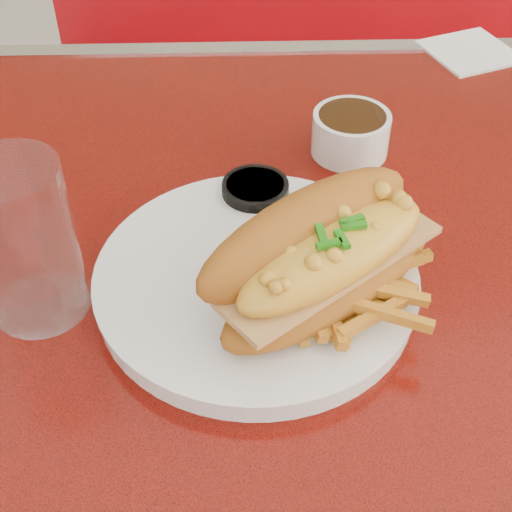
{
  "coord_description": "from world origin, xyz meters",
  "views": [
    {
      "loc": [
        -0.22,
        -0.49,
        1.22
      ],
      "look_at": [
        -0.21,
        -0.05,
        0.81
      ],
      "focal_mm": 50.0,
      "sensor_mm": 36.0,
      "label": 1
    }
  ],
  "objects_px": {
    "diner_table": "(446,354)",
    "booth_bench_far": "(338,162)",
    "sauce_cup_left": "(255,196)",
    "water_tumbler": "(25,242)",
    "mac_hoagie": "(323,255)",
    "fork": "(327,263)",
    "dinner_plate": "(256,280)",
    "gravy_ramekin": "(351,132)"
  },
  "relations": [
    {
      "from": "diner_table",
      "to": "booth_bench_far",
      "type": "bearing_deg",
      "value": 90.0
    },
    {
      "from": "sauce_cup_left",
      "to": "water_tumbler",
      "type": "relative_size",
      "value": 0.55
    },
    {
      "from": "mac_hoagie",
      "to": "fork",
      "type": "relative_size",
      "value": 1.49
    },
    {
      "from": "booth_bench_far",
      "to": "dinner_plate",
      "type": "bearing_deg",
      "value": -103.67
    },
    {
      "from": "fork",
      "to": "sauce_cup_left",
      "type": "relative_size",
      "value": 2.06
    },
    {
      "from": "gravy_ramekin",
      "to": "sauce_cup_left",
      "type": "height_order",
      "value": "gravy_ramekin"
    },
    {
      "from": "sauce_cup_left",
      "to": "water_tumbler",
      "type": "xyz_separation_m",
      "value": [
        -0.19,
        -0.12,
        0.05
      ]
    },
    {
      "from": "diner_table",
      "to": "gravy_ramekin",
      "type": "distance_m",
      "value": 0.26
    },
    {
      "from": "mac_hoagie",
      "to": "water_tumbler",
      "type": "bearing_deg",
      "value": 139.63
    },
    {
      "from": "dinner_plate",
      "to": "gravy_ramekin",
      "type": "relative_size",
      "value": 2.95
    },
    {
      "from": "fork",
      "to": "gravy_ramekin",
      "type": "bearing_deg",
      "value": -32.43
    },
    {
      "from": "diner_table",
      "to": "water_tumbler",
      "type": "distance_m",
      "value": 0.46
    },
    {
      "from": "booth_bench_far",
      "to": "fork",
      "type": "xyz_separation_m",
      "value": [
        -0.15,
        -0.85,
        0.5
      ]
    },
    {
      "from": "gravy_ramekin",
      "to": "dinner_plate",
      "type": "bearing_deg",
      "value": -117.54
    },
    {
      "from": "diner_table",
      "to": "fork",
      "type": "height_order",
      "value": "fork"
    },
    {
      "from": "dinner_plate",
      "to": "water_tumbler",
      "type": "bearing_deg",
      "value": -176.21
    },
    {
      "from": "gravy_ramekin",
      "to": "sauce_cup_left",
      "type": "bearing_deg",
      "value": -137.19
    },
    {
      "from": "water_tumbler",
      "to": "diner_table",
      "type": "bearing_deg",
      "value": 9.29
    },
    {
      "from": "diner_table",
      "to": "gravy_ramekin",
      "type": "relative_size",
      "value": 11.99
    },
    {
      "from": "booth_bench_far",
      "to": "water_tumbler",
      "type": "height_order",
      "value": "water_tumbler"
    },
    {
      "from": "dinner_plate",
      "to": "mac_hoagie",
      "type": "relative_size",
      "value": 1.26
    },
    {
      "from": "mac_hoagie",
      "to": "water_tumbler",
      "type": "relative_size",
      "value": 1.68
    },
    {
      "from": "mac_hoagie",
      "to": "sauce_cup_left",
      "type": "bearing_deg",
      "value": 72.95
    },
    {
      "from": "sauce_cup_left",
      "to": "mac_hoagie",
      "type": "bearing_deg",
      "value": -69.33
    },
    {
      "from": "dinner_plate",
      "to": "gravy_ramekin",
      "type": "xyz_separation_m",
      "value": [
        0.11,
        0.21,
        0.01
      ]
    },
    {
      "from": "dinner_plate",
      "to": "water_tumbler",
      "type": "relative_size",
      "value": 2.12
    },
    {
      "from": "dinner_plate",
      "to": "fork",
      "type": "height_order",
      "value": "same"
    },
    {
      "from": "sauce_cup_left",
      "to": "water_tumbler",
      "type": "bearing_deg",
      "value": -146.84
    },
    {
      "from": "dinner_plate",
      "to": "fork",
      "type": "distance_m",
      "value": 0.06
    },
    {
      "from": "gravy_ramekin",
      "to": "water_tumbler",
      "type": "height_order",
      "value": "water_tumbler"
    },
    {
      "from": "dinner_plate",
      "to": "water_tumbler",
      "type": "distance_m",
      "value": 0.19
    },
    {
      "from": "diner_table",
      "to": "sauce_cup_left",
      "type": "height_order",
      "value": "sauce_cup_left"
    },
    {
      "from": "water_tumbler",
      "to": "fork",
      "type": "bearing_deg",
      "value": 5.12
    },
    {
      "from": "fork",
      "to": "water_tumbler",
      "type": "bearing_deg",
      "value": 75.72
    },
    {
      "from": "gravy_ramekin",
      "to": "water_tumbler",
      "type": "distance_m",
      "value": 0.37
    },
    {
      "from": "booth_bench_far",
      "to": "diner_table",
      "type": "bearing_deg",
      "value": -90.0
    },
    {
      "from": "booth_bench_far",
      "to": "mac_hoagie",
      "type": "height_order",
      "value": "booth_bench_far"
    },
    {
      "from": "gravy_ramekin",
      "to": "sauce_cup_left",
      "type": "xyz_separation_m",
      "value": [
        -0.11,
        -0.1,
        -0.01
      ]
    },
    {
      "from": "dinner_plate",
      "to": "sauce_cup_left",
      "type": "distance_m",
      "value": 0.11
    },
    {
      "from": "water_tumbler",
      "to": "booth_bench_far",
      "type": "bearing_deg",
      "value": 65.77
    },
    {
      "from": "sauce_cup_left",
      "to": "diner_table",
      "type": "bearing_deg",
      "value": -15.54
    },
    {
      "from": "booth_bench_far",
      "to": "fork",
      "type": "bearing_deg",
      "value": -99.8
    }
  ]
}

